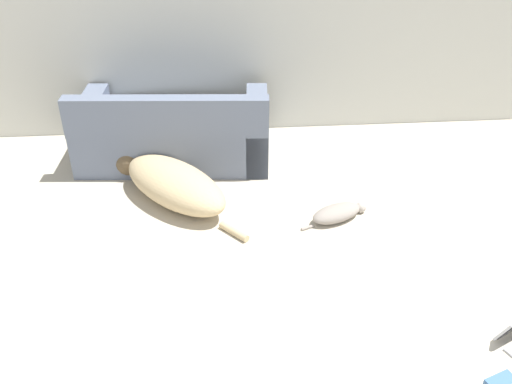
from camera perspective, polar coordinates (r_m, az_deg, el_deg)
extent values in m
cube|color=beige|center=(5.73, 2.48, 17.97)|extent=(6.92, 0.06, 2.52)
cube|color=slate|center=(5.55, -8.10, 5.56)|extent=(1.84, 1.03, 0.43)
cube|color=slate|center=(5.03, -8.95, 7.45)|extent=(1.78, 0.27, 0.36)
cube|color=slate|center=(5.47, 0.10, 6.28)|extent=(0.27, 0.92, 0.57)
cube|color=slate|center=(5.68, -16.09, 6.01)|extent=(0.27, 0.92, 0.57)
ellipsoid|color=tan|center=(4.88, -8.10, 0.78)|extent=(1.12, 1.17, 0.33)
sphere|color=brown|center=(5.35, -12.53, 3.17)|extent=(0.42, 0.42, 0.30)
cylinder|color=tan|center=(4.51, -2.21, -3.98)|extent=(0.23, 0.25, 0.06)
ellipsoid|color=gray|center=(4.70, 8.05, -2.11)|extent=(0.48, 0.35, 0.13)
sphere|color=#A89E93|center=(4.83, 10.44, -1.52)|extent=(0.12, 0.12, 0.09)
cylinder|color=gray|center=(4.60, 5.17, -3.56)|extent=(0.11, 0.06, 0.02)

